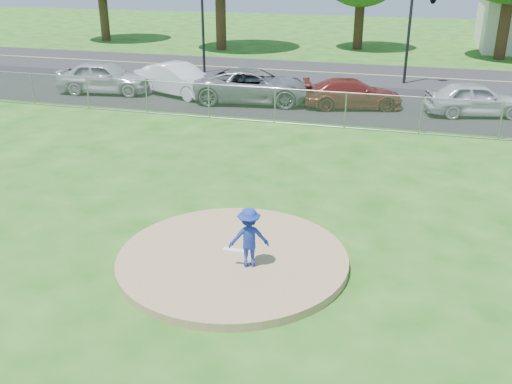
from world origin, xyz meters
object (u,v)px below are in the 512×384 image
(traffic_signal_left, at_px, (206,16))
(parked_car_darkred, at_px, (353,94))
(parked_car_pearl, at_px, (476,99))
(traffic_cone, at_px, (205,94))
(parked_car_white, at_px, (178,80))
(parked_car_gray, at_px, (254,86))
(pitcher, at_px, (249,237))
(parked_car_silver, at_px, (105,77))

(traffic_signal_left, distance_m, parked_car_darkred, 11.90)
(parked_car_pearl, bearing_deg, traffic_cone, 78.87)
(parked_car_white, relative_size, parked_car_pearl, 1.11)
(traffic_cone, bearing_deg, traffic_signal_left, 109.12)
(traffic_signal_left, relative_size, parked_car_darkred, 1.21)
(parked_car_white, distance_m, parked_car_gray, 4.17)
(traffic_signal_left, relative_size, pitcher, 4.01)
(parked_car_white, height_order, parked_car_darkred, parked_car_white)
(parked_car_pearl, bearing_deg, parked_car_gray, 77.65)
(pitcher, xyz_separation_m, parked_car_gray, (-4.37, 15.66, -0.09))
(pitcher, distance_m, parked_car_pearl, 17.00)
(parked_car_pearl, bearing_deg, parked_car_darkred, 76.84)
(pitcher, bearing_deg, parked_car_pearl, -131.35)
(traffic_signal_left, distance_m, traffic_cone, 8.03)
(traffic_cone, height_order, parked_car_silver, parked_car_silver)
(parked_car_gray, relative_size, parked_car_pearl, 1.32)
(traffic_signal_left, height_order, parked_car_silver, traffic_signal_left)
(traffic_cone, bearing_deg, parked_car_silver, 178.20)
(traffic_cone, relative_size, parked_car_pearl, 0.14)
(traffic_cone, height_order, parked_car_white, parked_car_white)
(traffic_signal_left, distance_m, parked_car_silver, 7.94)
(traffic_signal_left, relative_size, parked_car_pearl, 1.28)
(traffic_cone, relative_size, parked_car_white, 0.13)
(parked_car_gray, height_order, parked_car_pearl, parked_car_gray)
(parked_car_gray, relative_size, parked_car_darkred, 1.25)
(traffic_signal_left, distance_m, parked_car_white, 6.84)
(parked_car_gray, distance_m, parked_car_darkred, 4.75)
(parked_car_silver, relative_size, parked_car_darkred, 1.04)
(traffic_signal_left, xyz_separation_m, pitcher, (9.26, -22.33, -2.46))
(parked_car_silver, relative_size, parked_car_gray, 0.83)
(traffic_signal_left, distance_m, parked_car_pearl, 16.57)
(parked_car_white, height_order, parked_car_pearl, parked_car_white)
(traffic_signal_left, relative_size, parked_car_silver, 1.16)
(parked_car_white, bearing_deg, traffic_signal_left, 28.48)
(parked_car_darkred, bearing_deg, parked_car_gray, 77.93)
(pitcher, distance_m, parked_car_darkred, 15.89)
(traffic_cone, relative_size, parked_car_darkred, 0.14)
(parked_car_white, bearing_deg, parked_car_gray, -73.33)
(parked_car_white, height_order, parked_car_gray, parked_car_gray)
(parked_car_gray, distance_m, parked_car_pearl, 10.19)
(traffic_cone, xyz_separation_m, parked_car_gray, (2.46, 0.35, 0.49))
(traffic_signal_left, bearing_deg, traffic_cone, -70.88)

